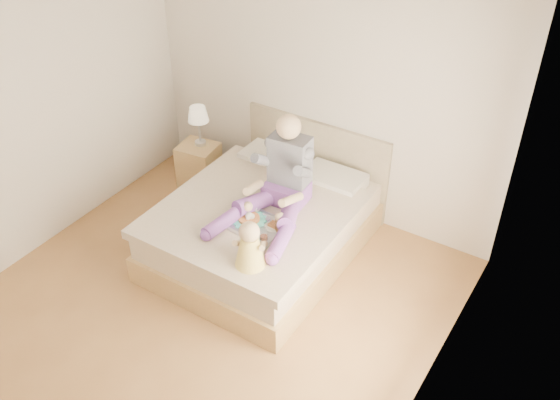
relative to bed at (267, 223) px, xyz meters
The scene contains 7 objects.
room 1.61m from the bed, 85.70° to the right, with size 4.02×4.22×2.71m.
bed is the anchor object (origin of this frame).
nightstand 1.41m from the bed, 157.09° to the left, with size 0.47×0.43×0.52m.
lamp 1.53m from the bed, 155.13° to the left, with size 0.23×0.23×0.47m.
adult 0.60m from the bed, 12.39° to the right, with size 0.80×1.15×0.94m.
tray 0.54m from the bed, 66.71° to the right, with size 0.54×0.44×0.15m.
baby 1.05m from the bed, 64.51° to the right, with size 0.30×0.40×0.44m.
Camera 1 is at (2.75, -2.99, 4.17)m, focal length 40.00 mm.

